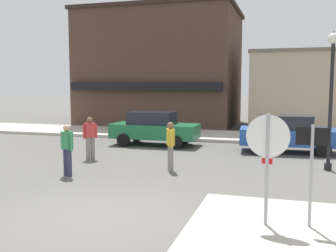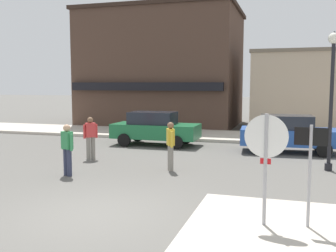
# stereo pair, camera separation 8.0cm
# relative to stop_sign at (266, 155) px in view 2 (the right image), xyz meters

# --- Properties ---
(ground_plane) EXTENTS (160.00, 160.00, 0.00)m
(ground_plane) POSITION_rel_stop_sign_xyz_m (-3.56, -0.00, -1.52)
(ground_plane) COLOR #5B5954
(kerb_far) EXTENTS (80.00, 4.00, 0.15)m
(kerb_far) POSITION_rel_stop_sign_xyz_m (-3.56, 13.28, -1.44)
(kerb_far) COLOR beige
(kerb_far) RESTS_ON ground
(stop_sign) EXTENTS (0.82, 0.09, 2.30)m
(stop_sign) POSITION_rel_stop_sign_xyz_m (0.00, 0.00, 0.00)
(stop_sign) COLOR #9E9EA3
(stop_sign) RESTS_ON ground
(one_way_sign) EXTENTS (0.60, 0.07, 2.10)m
(one_way_sign) POSITION_rel_stop_sign_xyz_m (0.80, 0.12, -0.19)
(one_way_sign) COLOR #9E9EA3
(one_way_sign) RESTS_ON ground
(lamp_post) EXTENTS (0.36, 0.36, 4.54)m
(lamp_post) POSITION_rel_stop_sign_xyz_m (1.72, 6.20, 1.44)
(lamp_post) COLOR black
(lamp_post) RESTS_ON ground
(parked_car_nearest) EXTENTS (4.00, 1.89, 1.56)m
(parked_car_nearest) POSITION_rel_stop_sign_xyz_m (-5.54, 9.69, -0.71)
(parked_car_nearest) COLOR #1E6B3D
(parked_car_nearest) RESTS_ON ground
(parked_car_second) EXTENTS (4.10, 2.08, 1.56)m
(parked_car_second) POSITION_rel_stop_sign_xyz_m (0.45, 9.41, -0.71)
(parked_car_second) COLOR #234C9E
(parked_car_second) RESTS_ON ground
(pedestrian_crossing_near) EXTENTS (0.47, 0.44, 1.61)m
(pedestrian_crossing_near) POSITION_rel_stop_sign_xyz_m (-6.74, 5.67, -0.65)
(pedestrian_crossing_near) COLOR gray
(pedestrian_crossing_near) RESTS_ON ground
(pedestrian_crossing_far) EXTENTS (0.36, 0.53, 1.61)m
(pedestrian_crossing_far) POSITION_rel_stop_sign_xyz_m (-3.28, 4.69, -0.65)
(pedestrian_crossing_far) COLOR gray
(pedestrian_crossing_far) RESTS_ON ground
(pedestrian_kerb_side) EXTENTS (0.53, 0.36, 1.61)m
(pedestrian_kerb_side) POSITION_rel_stop_sign_xyz_m (-6.14, 3.04, -0.65)
(pedestrian_kerb_side) COLOR #2D334C
(pedestrian_kerb_side) RESTS_ON ground
(building_corner_shop) EXTENTS (10.59, 7.85, 7.87)m
(building_corner_shop) POSITION_rel_stop_sign_xyz_m (-8.09, 18.96, 2.42)
(building_corner_shop) COLOR #473328
(building_corner_shop) RESTS_ON ground
(building_storefront_left_near) EXTENTS (7.51, 5.82, 4.84)m
(building_storefront_left_near) POSITION_rel_stop_sign_xyz_m (1.93, 18.39, 0.91)
(building_storefront_left_near) COLOR tan
(building_storefront_left_near) RESTS_ON ground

